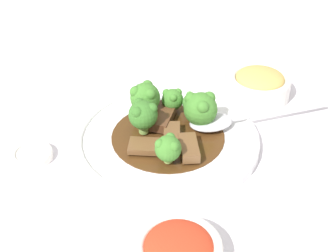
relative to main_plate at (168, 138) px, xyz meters
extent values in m
plane|color=silver|center=(0.00, 0.00, -0.01)|extent=(4.00, 4.00, 0.00)
cylinder|color=white|center=(0.00, 0.00, 0.00)|extent=(0.29, 0.29, 0.01)
torus|color=white|center=(0.00, 0.00, 0.00)|extent=(0.29, 0.29, 0.01)
cylinder|color=#4C2D14|center=(0.00, 0.00, 0.00)|extent=(0.18, 0.18, 0.00)
cube|color=brown|center=(0.00, -0.05, 0.02)|extent=(0.05, 0.06, 0.01)
cube|color=brown|center=(-0.04, -0.02, 0.01)|extent=(0.07, 0.07, 0.01)
cube|color=#56331E|center=(0.01, 0.03, 0.02)|extent=(0.07, 0.07, 0.01)
cube|color=brown|center=(0.00, -0.01, 0.02)|extent=(0.05, 0.06, 0.01)
cylinder|color=#8EB756|center=(0.04, 0.05, 0.01)|extent=(0.01, 0.01, 0.01)
sphere|color=#427F2D|center=(0.04, 0.05, 0.03)|extent=(0.04, 0.04, 0.04)
sphere|color=#427F2D|center=(0.06, 0.05, 0.04)|extent=(0.01, 0.01, 0.01)
sphere|color=#427F2D|center=(0.04, 0.06, 0.04)|extent=(0.01, 0.01, 0.01)
sphere|color=#427F2D|center=(0.04, 0.04, 0.04)|extent=(0.01, 0.01, 0.01)
cylinder|color=#8EB756|center=(-0.04, -0.05, 0.01)|extent=(0.01, 0.01, 0.01)
sphere|color=#427F2D|center=(-0.04, -0.05, 0.03)|extent=(0.04, 0.04, 0.04)
sphere|color=#427F2D|center=(-0.03, -0.05, 0.04)|extent=(0.01, 0.01, 0.01)
sphere|color=#427F2D|center=(-0.05, -0.05, 0.04)|extent=(0.01, 0.01, 0.01)
sphere|color=#427F2D|center=(-0.04, -0.07, 0.04)|extent=(0.01, 0.01, 0.01)
cylinder|color=#7FA84C|center=(-0.03, 0.03, 0.02)|extent=(0.01, 0.01, 0.02)
sphere|color=#387028|center=(-0.03, 0.03, 0.04)|extent=(0.05, 0.05, 0.05)
sphere|color=#387028|center=(-0.03, 0.04, 0.05)|extent=(0.02, 0.02, 0.02)
sphere|color=#387028|center=(-0.04, 0.02, 0.05)|extent=(0.02, 0.02, 0.02)
sphere|color=#387028|center=(-0.02, 0.02, 0.05)|extent=(0.02, 0.02, 0.02)
cylinder|color=#7FA84C|center=(0.06, -0.01, 0.01)|extent=(0.02, 0.02, 0.01)
sphere|color=#427F2D|center=(0.06, -0.01, 0.04)|extent=(0.05, 0.05, 0.05)
sphere|color=#427F2D|center=(0.05, 0.01, 0.05)|extent=(0.02, 0.02, 0.02)
sphere|color=#427F2D|center=(0.05, -0.02, 0.05)|extent=(0.02, 0.02, 0.02)
sphere|color=#427F2D|center=(0.07, -0.01, 0.05)|extent=(0.02, 0.02, 0.02)
cylinder|color=#7FA84C|center=(0.00, 0.06, 0.02)|extent=(0.02, 0.02, 0.02)
sphere|color=#427F2D|center=(0.00, 0.06, 0.04)|extent=(0.05, 0.05, 0.05)
sphere|color=#427F2D|center=(-0.01, 0.07, 0.06)|extent=(0.02, 0.02, 0.02)
sphere|color=#427F2D|center=(0.00, 0.05, 0.06)|extent=(0.02, 0.02, 0.02)
sphere|color=#427F2D|center=(0.01, 0.07, 0.06)|extent=(0.02, 0.02, 0.02)
cylinder|color=#8EB756|center=(0.06, 0.02, 0.01)|extent=(0.01, 0.01, 0.01)
sphere|color=#4C8E38|center=(0.06, 0.02, 0.03)|extent=(0.03, 0.03, 0.03)
sphere|color=#4C8E38|center=(0.05, 0.02, 0.04)|extent=(0.01, 0.01, 0.01)
sphere|color=#4C8E38|center=(0.07, 0.01, 0.04)|extent=(0.01, 0.01, 0.01)
sphere|color=#4C8E38|center=(0.07, 0.03, 0.04)|extent=(0.01, 0.01, 0.01)
ellipsoid|color=silver|center=(0.07, -0.02, 0.02)|extent=(0.08, 0.07, 0.01)
cylinder|color=silver|center=(0.18, -0.06, 0.01)|extent=(0.17, 0.06, 0.01)
torus|color=white|center=(-0.12, -0.20, 0.02)|extent=(0.10, 0.10, 0.01)
ellipsoid|color=red|center=(-0.12, -0.20, 0.02)|extent=(0.08, 0.08, 0.02)
cylinder|color=white|center=(0.21, 0.02, -0.01)|extent=(0.06, 0.06, 0.01)
cylinder|color=white|center=(0.21, 0.02, 0.01)|extent=(0.11, 0.11, 0.04)
torus|color=white|center=(0.21, 0.02, 0.03)|extent=(0.11, 0.11, 0.01)
ellipsoid|color=tan|center=(0.21, 0.02, 0.03)|extent=(0.09, 0.09, 0.02)
cylinder|color=white|center=(-0.19, 0.09, -0.01)|extent=(0.06, 0.06, 0.01)
torus|color=white|center=(-0.19, 0.09, 0.00)|extent=(0.06, 0.06, 0.01)
cube|color=white|center=(0.01, 0.23, -0.01)|extent=(0.12, 0.10, 0.01)
camera|label=1|loc=(-0.34, -0.47, 0.45)|focal=50.00mm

